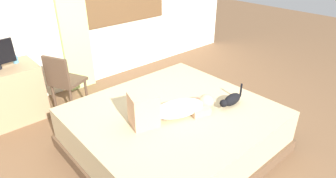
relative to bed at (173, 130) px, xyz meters
The scene contains 8 objects.
ground_plane 0.31m from the bed, 44.98° to the right, with size 16.00×16.00×0.00m, color brown.
bed is the anchor object (origin of this frame).
person_lying 0.40m from the bed, 146.64° to the right, with size 0.93×0.49×0.34m.
cat 0.73m from the bed, 31.16° to the right, with size 0.36×0.11×0.21m.
desk 2.26m from the bed, 123.51° to the left, with size 0.90×0.56×0.74m.
cup 2.25m from the bed, 116.91° to the left, with size 0.07×0.07×0.09m, color teal.
chair_by_desk 1.66m from the bed, 110.34° to the left, with size 0.51×0.51×0.86m.
curtain_left 2.38m from the bed, 91.52° to the left, with size 0.44×0.06×2.52m, color #ADCC75.
Camera 1 is at (-1.90, -1.80, 2.15)m, focal length 30.37 mm.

